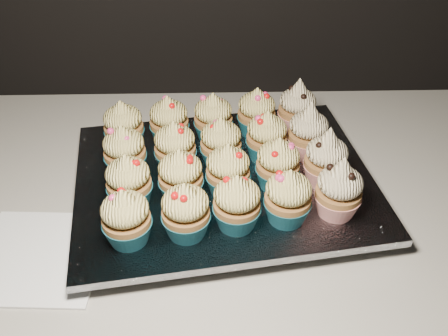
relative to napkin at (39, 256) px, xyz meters
name	(u,v)px	position (x,y,z in m)	size (l,w,h in m)	color
worktop	(114,202)	(0.08, 0.13, -0.02)	(2.44, 0.64, 0.04)	beige
napkin	(39,256)	(0.00, 0.00, 0.00)	(0.16, 0.16, 0.00)	white
baking_tray	(224,188)	(0.25, 0.12, 0.01)	(0.40, 0.31, 0.02)	black
foil_lining	(224,179)	(0.25, 0.12, 0.03)	(0.44, 0.34, 0.01)	silver
cupcake_0	(126,218)	(0.12, 0.00, 0.07)	(0.06, 0.06, 0.08)	#175F6F
cupcake_1	(186,212)	(0.20, 0.01, 0.07)	(0.06, 0.06, 0.08)	#175F6F
cupcake_2	(237,203)	(0.26, 0.02, 0.07)	(0.06, 0.06, 0.08)	#175F6F
cupcake_3	(288,197)	(0.33, 0.03, 0.07)	(0.06, 0.06, 0.08)	#175F6F
cupcake_4	(339,190)	(0.40, 0.04, 0.07)	(0.06, 0.06, 0.10)	red
cupcake_5	(129,182)	(0.12, 0.07, 0.07)	(0.06, 0.06, 0.08)	#175F6F
cupcake_6	(181,177)	(0.19, 0.08, 0.07)	(0.06, 0.06, 0.08)	#175F6F
cupcake_7	(228,171)	(0.25, 0.09, 0.07)	(0.06, 0.06, 0.08)	#175F6F
cupcake_8	(278,164)	(0.32, 0.10, 0.07)	(0.06, 0.06, 0.08)	#175F6F
cupcake_9	(326,159)	(0.39, 0.11, 0.07)	(0.06, 0.06, 0.10)	red
cupcake_10	(125,151)	(0.10, 0.14, 0.07)	(0.06, 0.06, 0.08)	#175F6F
cupcake_11	(175,147)	(0.18, 0.15, 0.07)	(0.06, 0.06, 0.08)	#175F6F
cupcake_12	(221,143)	(0.25, 0.15, 0.07)	(0.06, 0.06, 0.08)	#175F6F
cupcake_13	(267,137)	(0.32, 0.17, 0.07)	(0.06, 0.06, 0.08)	#175F6F
cupcake_14	(308,132)	(0.38, 0.18, 0.07)	(0.06, 0.06, 0.10)	red
cupcake_15	(124,126)	(0.09, 0.20, 0.07)	(0.06, 0.06, 0.08)	#175F6F
cupcake_16	(169,121)	(0.16, 0.22, 0.07)	(0.06, 0.06, 0.08)	#175F6F
cupcake_17	(213,118)	(0.23, 0.22, 0.07)	(0.06, 0.06, 0.08)	#175F6F
cupcake_18	(256,113)	(0.30, 0.24, 0.07)	(0.06, 0.06, 0.08)	#175F6F
cupcake_19	(297,108)	(0.37, 0.25, 0.07)	(0.06, 0.06, 0.10)	red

